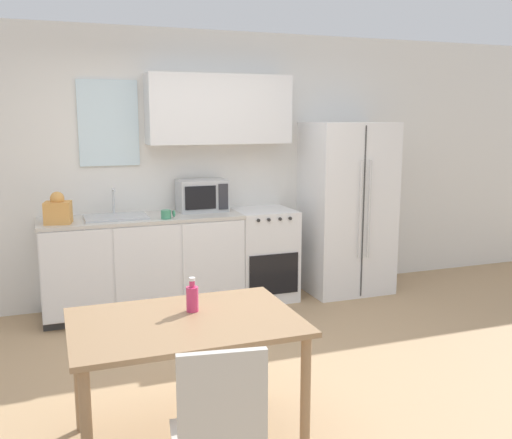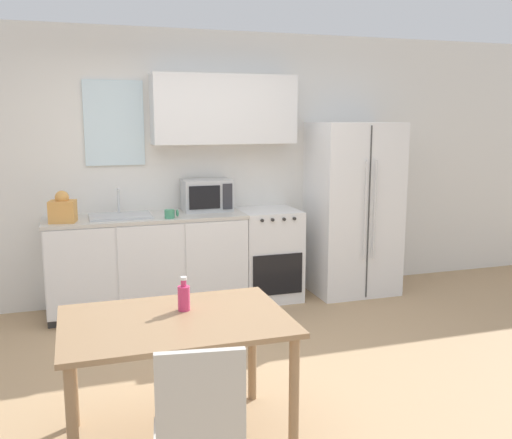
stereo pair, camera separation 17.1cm
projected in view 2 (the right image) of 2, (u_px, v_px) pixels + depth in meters
ground_plane at (230, 375)px, 4.14m from camera, size 12.00×12.00×0.00m
wall_back at (183, 160)px, 5.73m from camera, size 12.00×0.38×2.70m
kitchen_counter at (148, 263)px, 5.48m from camera, size 1.87×0.63×0.93m
oven_range at (268, 254)px, 5.86m from camera, size 0.59×0.61×0.93m
refrigerator at (353, 208)px, 6.02m from camera, size 0.87×0.72×1.80m
kitchen_sink at (120, 215)px, 5.33m from camera, size 0.57×0.40×0.26m
microwave at (207, 195)px, 5.66m from camera, size 0.48×0.32×0.31m
coffee_mug at (170, 214)px, 5.26m from camera, size 0.13×0.09×0.08m
grocery_bag_0 at (63, 209)px, 5.04m from camera, size 0.25×0.23×0.28m
dining_table at (176, 335)px, 3.17m from camera, size 1.25×0.86×0.75m
dining_chair_near at (200, 430)px, 2.42m from camera, size 0.45×0.45×0.93m
drink_bottle at (184, 297)px, 3.28m from camera, size 0.07×0.07×0.20m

